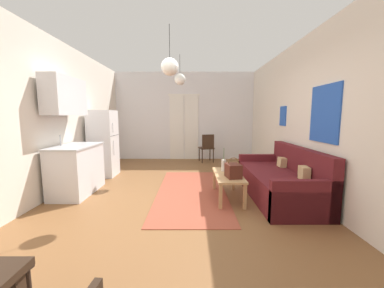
{
  "coord_description": "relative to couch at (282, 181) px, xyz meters",
  "views": [
    {
      "loc": [
        0.24,
        -3.65,
        1.45
      ],
      "look_at": [
        0.24,
        0.86,
        0.88
      ],
      "focal_mm": 21.01,
      "sensor_mm": 36.0,
      "label": 1
    }
  ],
  "objects": [
    {
      "name": "wall_right",
      "position": [
        0.47,
        -0.24,
        1.15
      ],
      "size": [
        0.12,
        7.88,
        2.87
      ],
      "color": "silver",
      "rests_on": "ground_plane"
    },
    {
      "name": "kitchen_counter",
      "position": [
        -3.79,
        0.21,
        0.53
      ],
      "size": [
        0.61,
        1.13,
        2.13
      ],
      "color": "silver",
      "rests_on": "ground_plane"
    },
    {
      "name": "area_rug",
      "position": [
        -1.61,
        0.27,
        -0.28
      ],
      "size": [
        1.28,
        2.91,
        0.01
      ],
      "primitive_type": "cube",
      "color": "#9E4733",
      "rests_on": "ground_plane"
    },
    {
      "name": "handbag",
      "position": [
        -0.92,
        -0.28,
        0.27
      ],
      "size": [
        0.26,
        0.31,
        0.34
      ],
      "color": "#512319",
      "rests_on": "coffee_table"
    },
    {
      "name": "bamboo_vase",
      "position": [
        -1.02,
        0.15,
        0.26
      ],
      "size": [
        0.08,
        0.08,
        0.43
      ],
      "color": "beige",
      "rests_on": "coffee_table"
    },
    {
      "name": "refrigerator",
      "position": [
        -3.73,
        1.47,
        0.51
      ],
      "size": [
        0.59,
        0.59,
        1.58
      ],
      "color": "white",
      "rests_on": "ground_plane"
    },
    {
      "name": "wall_left",
      "position": [
        -4.15,
        -0.24,
        1.15
      ],
      "size": [
        0.12,
        7.88,
        2.87
      ],
      "color": "silver",
      "rests_on": "ground_plane"
    },
    {
      "name": "coffee_table",
      "position": [
        -0.97,
        -0.06,
        0.09
      ],
      "size": [
        0.46,
        1.05,
        0.43
      ],
      "color": "tan",
      "rests_on": "ground_plane"
    },
    {
      "name": "couch",
      "position": [
        0.0,
        0.0,
        0.0
      ],
      "size": [
        0.93,
        2.1,
        0.9
      ],
      "color": "#5B191E",
      "rests_on": "ground_plane"
    },
    {
      "name": "ground_plane",
      "position": [
        -1.84,
        -0.24,
        -0.33
      ],
      "size": [
        5.12,
        8.28,
        0.1
      ],
      "primitive_type": "cube",
      "color": "brown"
    },
    {
      "name": "pendant_lamp_far",
      "position": [
        -1.89,
        1.55,
        2.02
      ],
      "size": [
        0.26,
        0.26,
        0.7
      ],
      "color": "black"
    },
    {
      "name": "accent_chair",
      "position": [
        -1.13,
        3.05,
        0.21
      ],
      "size": [
        0.5,
        0.49,
        0.88
      ],
      "rotation": [
        0.0,
        0.0,
        3.38
      ],
      "color": "#382619",
      "rests_on": "ground_plane"
    },
    {
      "name": "wall_back",
      "position": [
        -1.84,
        3.65,
        1.14
      ],
      "size": [
        4.72,
        0.13,
        2.87
      ],
      "color": "silver",
      "rests_on": "ground_plane"
    },
    {
      "name": "pendant_lamp_near",
      "position": [
        -1.96,
        -0.2,
        1.94
      ],
      "size": [
        0.28,
        0.28,
        0.79
      ],
      "color": "black"
    }
  ]
}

